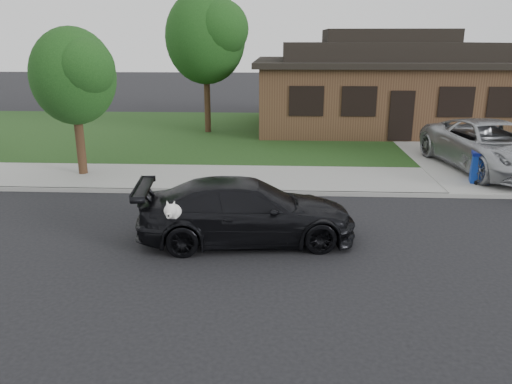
{
  "coord_description": "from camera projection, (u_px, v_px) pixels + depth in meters",
  "views": [
    {
      "loc": [
        -1.06,
        -10.29,
        4.3
      ],
      "look_at": [
        -1.58,
        0.16,
        1.1
      ],
      "focal_mm": 35.0,
      "sensor_mm": 36.0,
      "label": 1
    }
  ],
  "objects": [
    {
      "name": "ground",
      "position": [
        327.0,
        243.0,
        11.03
      ],
      "size": [
        120.0,
        120.0,
        0.0
      ],
      "primitive_type": "plane",
      "color": "black",
      "rests_on": "ground"
    },
    {
      "name": "sidewalk",
      "position": [
        314.0,
        180.0,
        15.79
      ],
      "size": [
        60.0,
        3.0,
        0.12
      ],
      "primitive_type": "cube",
      "color": "gray",
      "rests_on": "ground"
    },
    {
      "name": "curb",
      "position": [
        317.0,
        193.0,
        14.36
      ],
      "size": [
        60.0,
        0.12,
        0.12
      ],
      "primitive_type": "cube",
      "color": "gray",
      "rests_on": "ground"
    },
    {
      "name": "lawn",
      "position": [
        303.0,
        134.0,
        23.43
      ],
      "size": [
        60.0,
        13.0,
        0.13
      ],
      "primitive_type": "cube",
      "color": "#193814",
      "rests_on": "ground"
    },
    {
      "name": "driveway",
      "position": [
        454.0,
        148.0,
        20.28
      ],
      "size": [
        4.5,
        13.0,
        0.14
      ],
      "primitive_type": "cube",
      "color": "gray",
      "rests_on": "ground"
    },
    {
      "name": "sedan",
      "position": [
        246.0,
        211.0,
        10.97
      ],
      "size": [
        4.95,
        2.57,
        1.38
      ],
      "rotation": [
        0.0,
        0.0,
        1.68
      ],
      "color": "black",
      "rests_on": "ground"
    },
    {
      "name": "minivan",
      "position": [
        491.0,
        146.0,
        16.43
      ],
      "size": [
        3.56,
        6.15,
        1.61
      ],
      "primitive_type": "imported",
      "rotation": [
        0.0,
        0.0,
        0.16
      ],
      "color": "#A3A5A9",
      "rests_on": "driveway"
    },
    {
      "name": "recycling_bin",
      "position": [
        481.0,
        167.0,
        15.07
      ],
      "size": [
        0.71,
        0.71,
        0.96
      ],
      "rotation": [
        0.0,
        0.0,
        -0.26
      ],
      "color": "navy",
      "rests_on": "sidewalk"
    },
    {
      "name": "house",
      "position": [
        384.0,
        86.0,
        24.54
      ],
      "size": [
        12.6,
        8.6,
        4.65
      ],
      "color": "#422B1C",
      "rests_on": "ground"
    },
    {
      "name": "tree_0",
      "position": [
        209.0,
        36.0,
        22.23
      ],
      "size": [
        3.78,
        3.6,
        6.34
      ],
      "color": "#332114",
      "rests_on": "ground"
    },
    {
      "name": "tree_2",
      "position": [
        76.0,
        75.0,
        15.31
      ],
      "size": [
        2.73,
        2.6,
        4.59
      ],
      "color": "#332114",
      "rests_on": "ground"
    }
  ]
}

